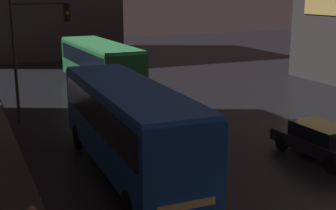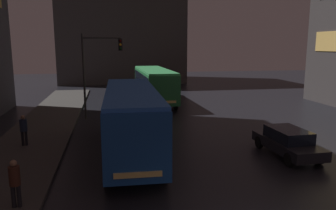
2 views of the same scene
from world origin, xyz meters
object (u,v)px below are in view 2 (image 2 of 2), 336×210
(bus_far, at_px, (154,82))
(pedestrian_mid, at_px, (15,180))
(bus_near, at_px, (131,114))
(pedestrian_near, at_px, (24,128))
(traffic_light_main, at_px, (97,62))
(car_taxi, at_px, (288,142))

(bus_far, height_order, pedestrian_mid, bus_far)
(bus_near, bearing_deg, pedestrian_near, -17.99)
(bus_near, bearing_deg, traffic_light_main, -76.30)
(car_taxi, bearing_deg, bus_near, -13.85)
(pedestrian_near, relative_size, pedestrian_mid, 1.00)
(bus_far, distance_m, pedestrian_mid, 21.53)
(pedestrian_near, height_order, traffic_light_main, traffic_light_main)
(bus_far, xyz_separation_m, traffic_light_main, (-5.13, -6.16, 2.25))
(pedestrian_mid, distance_m, traffic_light_main, 14.56)
(car_taxi, bearing_deg, traffic_light_main, -49.44)
(bus_near, distance_m, bus_far, 15.31)
(bus_far, distance_m, car_taxi, 17.21)
(car_taxi, bearing_deg, pedestrian_near, -17.21)
(car_taxi, distance_m, pedestrian_mid, 12.44)
(pedestrian_near, xyz_separation_m, traffic_light_main, (3.75, 6.80, 3.11))
(car_taxi, relative_size, pedestrian_mid, 2.61)
(car_taxi, height_order, pedestrian_near, pedestrian_near)
(bus_near, relative_size, traffic_light_main, 1.63)
(pedestrian_mid, bearing_deg, car_taxi, 63.21)
(pedestrian_near, distance_m, pedestrian_mid, 7.37)
(bus_near, height_order, car_taxi, bus_near)
(bus_near, xyz_separation_m, pedestrian_near, (-5.64, 2.00, -0.93))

